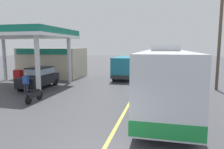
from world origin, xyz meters
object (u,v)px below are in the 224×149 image
(pedestrian_near_pump, at_px, (48,75))
(pedestrian_by_shop, at_px, (26,82))
(car_at_pump, at_px, (39,76))
(minibus_opposing_lane, at_px, (125,65))
(coach_bus_main, at_px, (164,79))
(car_trailing_behind_bus, at_px, (161,67))
(motorcycle_parked_forecourt, at_px, (34,95))

(pedestrian_near_pump, bearing_deg, pedestrian_by_shop, -82.54)
(car_at_pump, relative_size, minibus_opposing_lane, 0.69)
(coach_bus_main, xyz_separation_m, car_at_pump, (-10.48, 3.66, -0.71))
(pedestrian_by_shop, height_order, car_trailing_behind_bus, car_trailing_behind_bus)
(minibus_opposing_lane, xyz_separation_m, pedestrian_near_pump, (-6.45, -5.51, -0.54))
(motorcycle_parked_forecourt, height_order, car_trailing_behind_bus, car_trailing_behind_bus)
(pedestrian_near_pump, relative_size, car_trailing_behind_bus, 0.40)
(motorcycle_parked_forecourt, bearing_deg, coach_bus_main, 4.28)
(pedestrian_by_shop, bearing_deg, coach_bus_main, -6.66)
(motorcycle_parked_forecourt, bearing_deg, car_at_pump, 118.35)
(pedestrian_by_shop, bearing_deg, car_at_pump, 100.06)
(minibus_opposing_lane, bearing_deg, pedestrian_by_shop, -121.43)
(car_trailing_behind_bus, bearing_deg, minibus_opposing_lane, -134.61)
(coach_bus_main, height_order, car_trailing_behind_bus, coach_bus_main)
(car_at_pump, relative_size, pedestrian_by_shop, 2.53)
(pedestrian_near_pump, height_order, pedestrian_by_shop, same)
(car_trailing_behind_bus, bearing_deg, car_at_pump, -132.65)
(car_trailing_behind_bus, bearing_deg, pedestrian_near_pump, -137.54)
(coach_bus_main, relative_size, motorcycle_parked_forecourt, 6.13)
(motorcycle_parked_forecourt, distance_m, pedestrian_by_shop, 2.63)
(minibus_opposing_lane, relative_size, motorcycle_parked_forecourt, 3.41)
(minibus_opposing_lane, relative_size, pedestrian_near_pump, 3.69)
(coach_bus_main, bearing_deg, motorcycle_parked_forecourt, -175.72)
(car_trailing_behind_bus, bearing_deg, coach_bus_main, -89.28)
(motorcycle_parked_forecourt, height_order, pedestrian_near_pump, pedestrian_near_pump)
(car_at_pump, distance_m, car_trailing_behind_bus, 15.20)
(minibus_opposing_lane, xyz_separation_m, motorcycle_parked_forecourt, (-4.04, -11.45, -1.03))
(car_at_pump, xyz_separation_m, car_trailing_behind_bus, (10.30, 11.18, 0.00))
(minibus_opposing_lane, bearing_deg, coach_bus_main, -69.12)
(coach_bus_main, height_order, motorcycle_parked_forecourt, coach_bus_main)
(car_at_pump, relative_size, car_trailing_behind_bus, 1.00)
(minibus_opposing_lane, distance_m, pedestrian_by_shop, 11.34)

